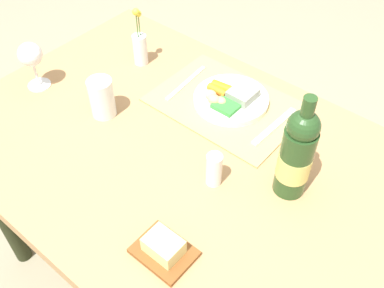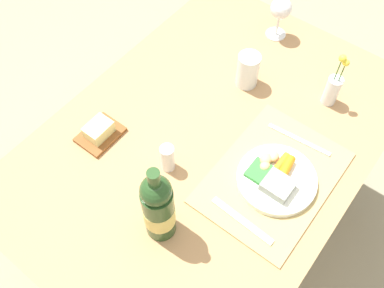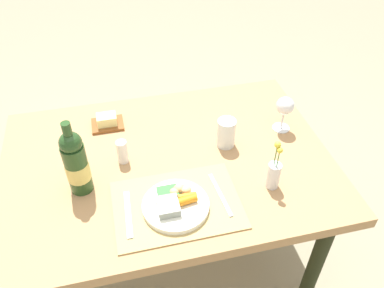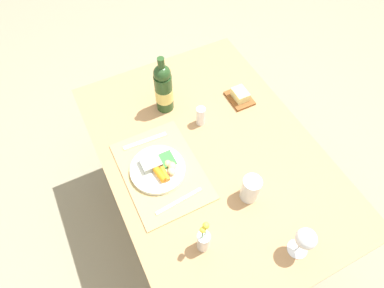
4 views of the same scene
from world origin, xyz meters
name	(u,v)px [view 2 (image 2 of 4)]	position (x,y,z in m)	size (l,w,h in m)	color
ground_plane	(205,228)	(0.00, 0.00, 0.00)	(8.00, 8.00, 0.00)	gray
dining_table	(210,150)	(0.00, 0.00, 0.64)	(1.23, 0.87, 0.72)	tan
placemat	(273,177)	(-0.01, -0.22, 0.72)	(0.42, 0.30, 0.01)	tan
dinner_plate	(276,178)	(-0.02, -0.23, 0.74)	(0.22, 0.22, 0.05)	white
fork	(242,221)	(-0.17, -0.23, 0.73)	(0.02, 0.19, 0.01)	silver
knife	(299,140)	(0.14, -0.22, 0.73)	(0.01, 0.20, 0.01)	silver
wine_glass	(281,10)	(0.49, 0.08, 0.83)	(0.07, 0.07, 0.15)	white
salt_shaker	(168,158)	(-0.16, 0.03, 0.76)	(0.04, 0.04, 0.09)	white
wine_bottle	(158,208)	(-0.32, -0.07, 0.84)	(0.08, 0.08, 0.29)	#25471F
water_tumbler	(248,72)	(0.24, 0.03, 0.77)	(0.07, 0.07, 0.12)	silver
flower_vase	(333,88)	(0.33, -0.21, 0.78)	(0.05, 0.05, 0.20)	silver
butter_dish	(99,132)	(-0.20, 0.26, 0.74)	(0.13, 0.10, 0.05)	brown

